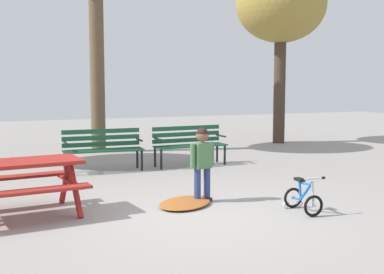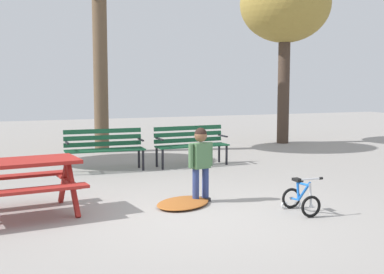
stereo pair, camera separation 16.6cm
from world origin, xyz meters
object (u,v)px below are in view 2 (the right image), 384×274
park_bench_far_left (104,146)px  kids_bicycle (301,199)px  child_standing (201,158)px  picnic_table (10,174)px  park_bench_left (191,142)px

park_bench_far_left → kids_bicycle: (1.93, -4.30, -0.31)m
park_bench_far_left → child_standing: (0.85, -3.20, 0.17)m
picnic_table → park_bench_far_left: size_ratio=1.22×
picnic_table → park_bench_left: bearing=39.4°
picnic_table → kids_bicycle: bearing=-17.9°
park_bench_far_left → park_bench_left: (1.89, 0.02, 0.00)m
child_standing → park_bench_left: bearing=72.1°
park_bench_far_left → kids_bicycle: bearing=-65.8°
picnic_table → child_standing: size_ratio=1.72×
park_bench_far_left → picnic_table: bearing=-121.3°
child_standing → kids_bicycle: bearing=-45.4°
park_bench_far_left → kids_bicycle: 4.72m
picnic_table → child_standing: (2.72, -0.13, 0.08)m
park_bench_far_left → kids_bicycle: size_ratio=2.84×
kids_bicycle → park_bench_left: bearing=90.4°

